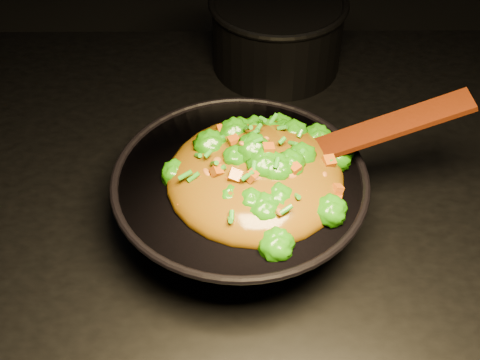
{
  "coord_description": "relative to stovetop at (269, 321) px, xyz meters",
  "views": [
    {
      "loc": [
        -0.07,
        -0.71,
        1.6
      ],
      "look_at": [
        -0.06,
        -0.1,
        0.98
      ],
      "focal_mm": 45.0,
      "sensor_mm": 36.0,
      "label": 1
    }
  ],
  "objects": [
    {
      "name": "wok",
      "position": [
        -0.06,
        -0.11,
        0.5
      ],
      "size": [
        0.39,
        0.39,
        0.1
      ],
      "primitive_type": null,
      "rotation": [
        0.0,
        0.0,
        0.12
      ],
      "color": "black",
      "rests_on": "stovetop"
    },
    {
      "name": "back_pot",
      "position": [
        0.01,
        0.32,
        0.52
      ],
      "size": [
        0.31,
        0.31,
        0.14
      ],
      "primitive_type": "cylinder",
      "rotation": [
        0.0,
        0.0,
        0.25
      ],
      "color": "black",
      "rests_on": "stovetop"
    },
    {
      "name": "stir_fry",
      "position": [
        -0.04,
        -0.11,
        0.59
      ],
      "size": [
        0.29,
        0.29,
        0.09
      ],
      "primitive_type": null,
      "rotation": [
        0.0,
        0.0,
        0.15
      ],
      "color": "#227508",
      "rests_on": "wok"
    },
    {
      "name": "spatula",
      "position": [
        0.11,
        -0.07,
        0.6
      ],
      "size": [
        0.28,
        0.06,
        0.12
      ],
      "primitive_type": "cube",
      "rotation": [
        0.0,
        -0.38,
        0.05
      ],
      "color": "#351003",
      "rests_on": "wok"
    },
    {
      "name": "stovetop",
      "position": [
        0.0,
        0.0,
        0.0
      ],
      "size": [
        1.2,
        0.9,
        0.9
      ],
      "primitive_type": "cube",
      "color": "black",
      "rests_on": "ground"
    }
  ]
}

